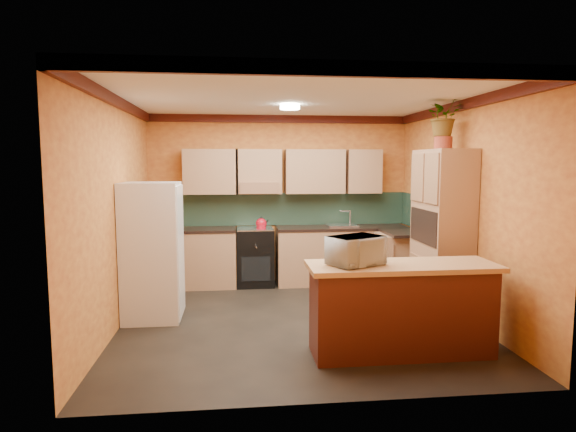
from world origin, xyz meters
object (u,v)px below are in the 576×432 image
object	(u,v)px
microwave	(356,250)
fridge	(152,251)
base_cabinets_back	(294,257)
stove	(255,257)
pantry	(442,234)
breakfast_bar	(401,311)

from	to	relation	value
microwave	fridge	bearing A→B (deg)	118.72
base_cabinets_back	fridge	bearing A→B (deg)	-141.54
base_cabinets_back	stove	size ratio (longest dim) A/B	4.01
fridge	pantry	world-z (taller)	pantry
fridge	microwave	bearing A→B (deg)	-32.70
microwave	stove	bearing A→B (deg)	77.88
pantry	microwave	size ratio (longest dim) A/B	4.05
base_cabinets_back	microwave	size ratio (longest dim) A/B	7.04
pantry	breakfast_bar	xyz separation A→B (m)	(-0.92, -1.15, -0.61)
stove	pantry	xyz separation A→B (m)	(2.27, -1.81, 0.59)
fridge	breakfast_bar	distance (m)	3.06
base_cabinets_back	fridge	world-z (taller)	fridge
pantry	base_cabinets_back	bearing A→B (deg)	132.24
stove	fridge	world-z (taller)	fridge
fridge	base_cabinets_back	bearing A→B (deg)	38.46
stove	microwave	distance (m)	3.15
base_cabinets_back	stove	world-z (taller)	stove
stove	fridge	bearing A→B (deg)	-130.57
fridge	microwave	xyz separation A→B (m)	(2.20, -1.42, 0.22)
stove	microwave	size ratio (longest dim) A/B	1.76
base_cabinets_back	breakfast_bar	world-z (taller)	same
pantry	breakfast_bar	bearing A→B (deg)	-128.47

